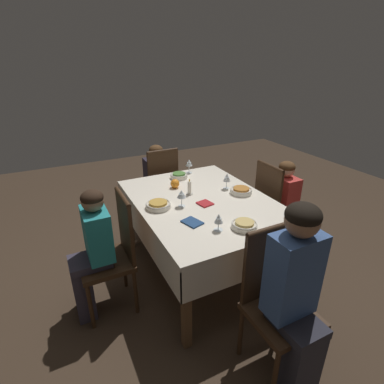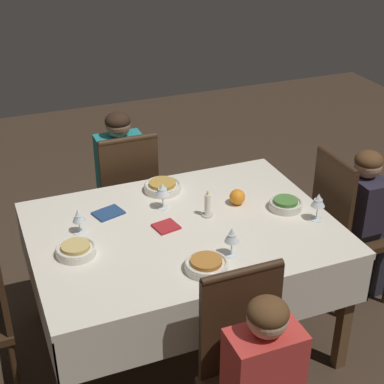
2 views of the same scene
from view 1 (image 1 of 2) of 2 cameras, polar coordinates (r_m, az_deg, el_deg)
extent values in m
plane|color=#3D2D21|center=(3.09, 1.85, -14.46)|extent=(8.00, 8.00, 0.00)
cube|color=silver|center=(2.69, 2.05, -1.86)|extent=(1.56, 1.15, 0.04)
cube|color=silver|center=(3.04, 11.56, -2.19)|extent=(1.56, 0.01, 0.25)
cube|color=silver|center=(2.57, -9.42, -7.26)|extent=(1.56, 0.01, 0.25)
cube|color=silver|center=(2.21, 11.89, -13.14)|extent=(0.01, 1.15, 0.25)
cube|color=silver|center=(3.39, -4.25, 1.06)|extent=(0.01, 1.15, 0.25)
cube|color=brown|center=(2.68, 19.40, -13.02)|extent=(0.06, 0.06, 0.73)
cube|color=brown|center=(3.64, 3.66, -1.36)|extent=(0.06, 0.06, 0.73)
cube|color=brown|center=(2.20, -1.10, -21.02)|extent=(0.06, 0.06, 0.73)
cube|color=brown|center=(3.30, -11.86, -4.71)|extent=(0.06, 0.06, 0.73)
cube|color=#382314|center=(2.12, 16.79, -21.65)|extent=(0.40, 0.40, 0.04)
cube|color=#382314|center=(2.04, 14.17, -13.04)|extent=(0.03, 0.37, 0.52)
cylinder|color=#382314|center=(1.90, 14.96, -6.76)|extent=(0.04, 0.36, 0.04)
cylinder|color=#382314|center=(2.13, 15.54, -30.69)|extent=(0.03, 0.03, 0.42)
cylinder|color=#382314|center=(2.31, 22.84, -26.32)|extent=(0.03, 0.03, 0.42)
cylinder|color=#382314|center=(2.29, 9.26, -24.80)|extent=(0.03, 0.03, 0.42)
cylinder|color=#382314|center=(2.46, 16.44, -21.41)|extent=(0.03, 0.03, 0.42)
cube|color=#382314|center=(3.74, -6.36, 0.53)|extent=(0.40, 0.40, 0.04)
cube|color=#382314|center=(3.48, -5.48, 3.65)|extent=(0.03, 0.37, 0.52)
cylinder|color=#382314|center=(3.40, -5.66, 7.75)|extent=(0.04, 0.36, 0.04)
cylinder|color=#382314|center=(4.04, -4.77, -1.14)|extent=(0.03, 0.03, 0.42)
cylinder|color=#382314|center=(3.94, -9.49, -2.09)|extent=(0.03, 0.03, 0.42)
cylinder|color=#382314|center=(3.75, -2.76, -3.17)|extent=(0.03, 0.03, 0.42)
cylinder|color=#382314|center=(3.64, -7.80, -4.26)|extent=(0.03, 0.03, 0.42)
cube|color=#382314|center=(3.31, 16.21, -3.65)|extent=(0.40, 0.40, 0.04)
cube|color=#382314|center=(3.07, 14.22, 0.19)|extent=(0.37, 0.03, 0.52)
cylinder|color=#382314|center=(2.98, 14.72, 4.75)|extent=(0.36, 0.04, 0.04)
cylinder|color=#382314|center=(3.42, 19.91, -7.59)|extent=(0.03, 0.03, 0.42)
cylinder|color=#382314|center=(3.63, 16.04, -5.14)|extent=(0.03, 0.03, 0.42)
cylinder|color=#382314|center=(3.20, 15.46, -9.27)|extent=(0.03, 0.03, 0.42)
cylinder|color=#382314|center=(3.43, 11.64, -6.52)|extent=(0.03, 0.03, 0.42)
cube|color=#382314|center=(2.54, -16.13, -12.78)|extent=(0.40, 0.40, 0.04)
cube|color=#382314|center=(2.42, -12.56, -6.50)|extent=(0.37, 0.03, 0.52)
cylinder|color=#382314|center=(2.30, -13.13, -0.92)|extent=(0.36, 0.04, 0.04)
cylinder|color=#382314|center=(2.81, -19.93, -15.29)|extent=(0.03, 0.03, 0.42)
cylinder|color=#382314|center=(2.54, -18.74, -19.98)|extent=(0.03, 0.03, 0.42)
cylinder|color=#382314|center=(2.84, -12.78, -13.80)|extent=(0.03, 0.03, 0.42)
cylinder|color=#382314|center=(2.57, -10.69, -18.21)|extent=(0.03, 0.03, 0.42)
cube|color=#282833|center=(2.19, 20.02, -28.55)|extent=(0.14, 0.22, 0.46)
cube|color=#282833|center=(2.03, 19.30, -22.52)|extent=(0.31, 0.24, 0.06)
cube|color=#38568E|center=(1.88, 18.70, -14.70)|extent=(0.18, 0.30, 0.53)
sphere|color=#9E7051|center=(1.69, 20.29, -5.14)|extent=(0.19, 0.19, 0.19)
ellipsoid|color=black|center=(1.67, 20.45, -4.14)|extent=(0.19, 0.19, 0.13)
cube|color=#282833|center=(4.00, -7.24, -1.21)|extent=(0.14, 0.22, 0.46)
cube|color=#282833|center=(3.82, -7.00, 1.83)|extent=(0.31, 0.24, 0.06)
cube|color=#282333|center=(3.68, -6.69, 4.09)|extent=(0.18, 0.30, 0.32)
sphere|color=tan|center=(3.61, -6.87, 7.58)|extent=(0.16, 0.16, 0.16)
ellipsoid|color=brown|center=(3.60, -6.89, 8.00)|extent=(0.16, 0.16, 0.11)
cube|color=#282833|center=(3.53, 18.26, -5.95)|extent=(0.23, 0.14, 0.46)
cube|color=#282833|center=(3.36, 17.77, -2.46)|extent=(0.24, 0.31, 0.06)
cube|color=red|center=(3.23, 17.09, 0.21)|extent=(0.30, 0.18, 0.32)
sphere|color=#D6A884|center=(3.14, 17.60, 4.12)|extent=(0.16, 0.16, 0.16)
ellipsoid|color=brown|center=(3.14, 17.66, 4.60)|extent=(0.16, 0.16, 0.11)
cube|color=#383342|center=(2.66, -19.99, -17.30)|extent=(0.22, 0.14, 0.46)
cube|color=#383342|center=(2.50, -18.89, -12.40)|extent=(0.24, 0.31, 0.06)
cube|color=teal|center=(2.39, -17.59, -7.58)|extent=(0.30, 0.18, 0.39)
sphere|color=#9E7051|center=(2.26, -18.44, -1.66)|extent=(0.16, 0.16, 0.16)
ellipsoid|color=black|center=(2.25, -18.54, -1.01)|extent=(0.16, 0.16, 0.11)
cylinder|color=silver|center=(2.27, 9.95, -6.37)|extent=(0.19, 0.19, 0.04)
torus|color=silver|center=(2.26, 9.99, -5.89)|extent=(0.19, 0.19, 0.01)
cylinder|color=tan|center=(2.26, 10.00, -5.76)|extent=(0.14, 0.14, 0.02)
cylinder|color=white|center=(2.23, 5.01, -7.21)|extent=(0.07, 0.07, 0.00)
cylinder|color=white|center=(2.21, 5.04, -6.48)|extent=(0.01, 0.01, 0.06)
cone|color=white|center=(2.18, 5.10, -4.98)|extent=(0.07, 0.07, 0.07)
cylinder|color=white|center=(2.19, 5.09, -5.31)|extent=(0.04, 0.04, 0.03)
cylinder|color=silver|center=(3.17, -2.50, 3.00)|extent=(0.18, 0.18, 0.04)
torus|color=silver|center=(3.17, -2.51, 3.37)|extent=(0.18, 0.18, 0.01)
cylinder|color=#4C7F38|center=(3.17, -2.51, 3.47)|extent=(0.13, 0.13, 0.02)
cylinder|color=white|center=(3.32, -0.57, 3.71)|extent=(0.07, 0.07, 0.00)
cylinder|color=white|center=(3.31, -0.57, 4.40)|extent=(0.01, 0.01, 0.08)
cone|color=white|center=(3.29, -0.57, 5.65)|extent=(0.07, 0.07, 0.07)
cylinder|color=white|center=(3.29, -0.57, 5.41)|extent=(0.04, 0.04, 0.03)
cylinder|color=silver|center=(2.84, 9.33, 0.09)|extent=(0.20, 0.20, 0.04)
torus|color=silver|center=(2.83, 9.36, 0.50)|extent=(0.20, 0.20, 0.01)
cylinder|color=#B2702D|center=(2.83, 9.36, 0.61)|extent=(0.15, 0.15, 0.02)
cylinder|color=white|center=(2.93, 6.56, 0.70)|extent=(0.06, 0.06, 0.00)
cylinder|color=white|center=(2.92, 6.59, 1.42)|extent=(0.01, 0.01, 0.08)
cone|color=white|center=(2.89, 6.66, 2.81)|extent=(0.07, 0.07, 0.08)
cylinder|color=white|center=(2.90, 6.65, 2.53)|extent=(0.04, 0.04, 0.03)
cylinder|color=silver|center=(2.55, -6.44, -2.63)|extent=(0.21, 0.21, 0.04)
torus|color=silver|center=(2.54, -6.46, -2.18)|extent=(0.21, 0.21, 0.01)
cylinder|color=gold|center=(2.54, -6.46, -2.06)|extent=(0.15, 0.15, 0.02)
cylinder|color=white|center=(2.57, -1.97, -2.69)|extent=(0.06, 0.06, 0.00)
cylinder|color=white|center=(2.55, -1.98, -1.84)|extent=(0.01, 0.01, 0.08)
cone|color=white|center=(2.52, -2.01, -0.34)|extent=(0.08, 0.08, 0.07)
cylinder|color=white|center=(2.52, -2.00, -0.61)|extent=(0.05, 0.05, 0.03)
cylinder|color=beige|center=(2.79, -0.49, -0.35)|extent=(0.06, 0.06, 0.01)
cylinder|color=white|center=(2.76, -0.49, 0.86)|extent=(0.03, 0.03, 0.12)
ellipsoid|color=#F9C64C|center=(2.74, -0.49, 2.22)|extent=(0.01, 0.01, 0.03)
sphere|color=orange|center=(2.92, -3.27, 1.61)|extent=(0.09, 0.09, 0.09)
cube|color=#AD2328|center=(2.60, 2.49, -2.20)|extent=(0.14, 0.13, 0.01)
cube|color=navy|center=(2.31, 0.04, -5.78)|extent=(0.18, 0.15, 0.01)
camera|label=2|loc=(3.82, 49.86, 23.38)|focal=55.00mm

